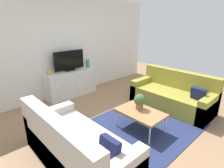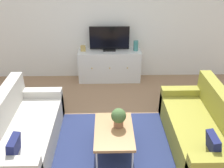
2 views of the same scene
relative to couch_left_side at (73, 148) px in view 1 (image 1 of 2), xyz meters
name	(u,v)px [view 1 (image 1 of 2)]	position (x,y,z in m)	size (l,w,h in m)	color
ground_plane	(132,126)	(1.44, 0.10, -0.29)	(10.00, 10.00, 0.00)	#997251
wall_back	(64,48)	(1.44, 2.65, 1.06)	(6.40, 0.12, 2.70)	silver
area_rug	(137,128)	(1.44, -0.05, -0.29)	(2.50, 1.90, 0.01)	navy
couch_left_side	(73,148)	(0.00, 0.00, 0.00)	(0.88, 1.93, 0.89)	beige
couch_right_side	(173,96)	(2.88, 0.00, 0.00)	(0.88, 1.93, 0.89)	olive
coffee_table	(140,113)	(1.45, -0.09, 0.08)	(0.59, 0.91, 0.40)	#A37547
potted_plant	(140,101)	(1.53, 0.00, 0.28)	(0.23, 0.23, 0.31)	#936042
tv_console	(71,83)	(1.42, 2.37, 0.08)	(1.44, 0.47, 0.74)	silver
flat_screen_tv	(69,61)	(1.42, 2.39, 0.72)	(0.89, 0.16, 0.56)	black
glass_vase	(88,63)	(2.02, 2.37, 0.56)	(0.11, 0.11, 0.23)	teal
mantel_clock	(50,73)	(0.82, 2.37, 0.51)	(0.11, 0.07, 0.13)	tan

